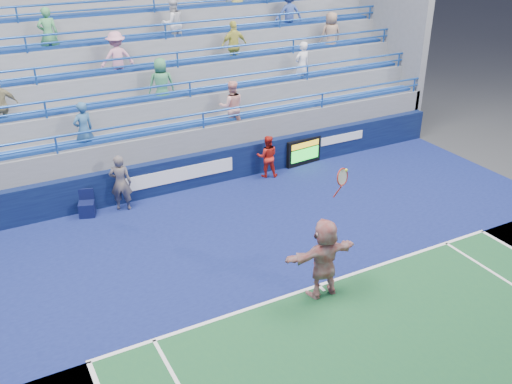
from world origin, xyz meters
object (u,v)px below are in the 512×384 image
tennis_player (324,258)px  serve_speed_board (304,152)px  line_judge (121,183)px  judge_chair (87,208)px  ball_girl (267,156)px

tennis_player → serve_speed_board: bearing=60.9°
serve_speed_board → line_judge: size_ratio=0.80×
serve_speed_board → tennis_player: bearing=-119.1°
judge_chair → ball_girl: 6.01m
serve_speed_board → judge_chair: 7.61m
serve_speed_board → ball_girl: 1.65m
line_judge → ball_girl: bearing=-156.3°
serve_speed_board → ball_girl: bearing=-170.4°
tennis_player → line_judge: tennis_player is taller
judge_chair → tennis_player: bearing=-58.5°
ball_girl → serve_speed_board: bearing=-145.9°
serve_speed_board → judge_chair: size_ratio=1.77×
judge_chair → line_judge: line_judge is taller
line_judge → tennis_player: bearing=137.8°
judge_chair → line_judge: bearing=-5.9°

